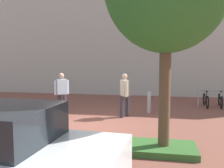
% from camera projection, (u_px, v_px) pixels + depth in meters
% --- Properties ---
extents(ground_plane, '(60.00, 60.00, 0.00)m').
position_uv_depth(ground_plane, '(86.00, 126.00, 8.59)').
color(ground_plane, brown).
extents(building_facade, '(28.00, 1.20, 10.00)m').
position_uv_depth(building_facade, '(122.00, 17.00, 16.14)').
color(building_facade, '#B2ADA3').
rests_on(building_facade, ground).
extents(planter_strip, '(7.00, 1.10, 0.16)m').
position_uv_depth(planter_strip, '(61.00, 142.00, 6.73)').
color(planter_strip, '#336028').
rests_on(planter_strip, ground).
extents(bike_rack_cluster, '(2.10, 1.69, 0.83)m').
position_uv_depth(bike_rack_cluster, '(220.00, 100.00, 12.02)').
color(bike_rack_cluster, '#99999E').
rests_on(bike_rack_cluster, ground).
extents(bollard_steel, '(0.16, 0.16, 0.90)m').
position_uv_depth(bollard_steel, '(149.00, 102.00, 10.70)').
color(bollard_steel, '#ADADB2').
rests_on(bollard_steel, ground).
extents(person_casual_tan, '(0.38, 0.56, 1.72)m').
position_uv_depth(person_casual_tan, '(124.00, 92.00, 9.90)').
color(person_casual_tan, '#2D2D38').
rests_on(person_casual_tan, ground).
extents(person_shirt_white, '(0.50, 0.43, 1.72)m').
position_uv_depth(person_shirt_white, '(62.00, 91.00, 10.35)').
color(person_shirt_white, '#383342').
rests_on(person_shirt_white, ground).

